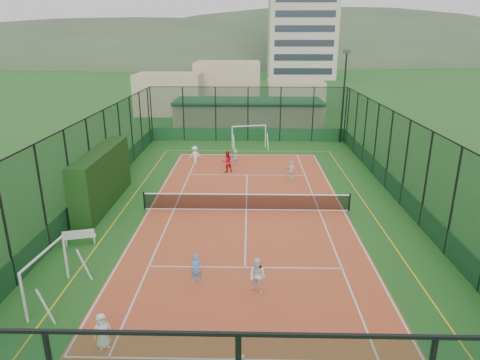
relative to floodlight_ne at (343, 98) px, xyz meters
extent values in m
plane|color=#24591E|center=(-8.60, -16.60, -4.12)|extent=(300.00, 300.00, 0.00)
cube|color=#AE3926|center=(-8.60, -16.60, -4.12)|extent=(11.17, 23.97, 0.01)
cube|color=beige|center=(3.40, 65.40, 10.88)|extent=(15.00, 12.00, 30.00)
cube|color=black|center=(-16.90, -15.89, -2.50)|extent=(1.11, 7.41, 3.24)
imported|color=white|center=(-13.00, -28.01, -3.51)|extent=(0.70, 0.63, 1.20)
imported|color=#5493F0|center=(-10.51, -24.16, -3.52)|extent=(0.47, 0.34, 1.20)
imported|color=white|center=(-8.11, -24.86, -3.40)|extent=(0.88, 0.85, 1.43)
imported|color=white|center=(-12.63, -7.39, -3.42)|extent=(1.01, 0.78, 1.38)
imported|color=white|center=(-5.58, -11.39, -3.42)|extent=(0.89, 0.65, 1.40)
imported|color=silver|center=(-9.52, -7.57, -3.51)|extent=(1.14, 0.44, 1.21)
imported|color=red|center=(-10.05, -9.50, -3.33)|extent=(0.94, 0.86, 1.57)
sphere|color=#CCE033|center=(-5.54, -15.76, -4.08)|extent=(0.07, 0.07, 0.07)
sphere|color=#CCE033|center=(-11.05, -15.74, -4.08)|extent=(0.07, 0.07, 0.07)
sphere|color=#CCE033|center=(-10.05, -15.86, -4.08)|extent=(0.07, 0.07, 0.07)
sphere|color=#CCE033|center=(-6.87, -15.49, -4.08)|extent=(0.07, 0.07, 0.07)
sphere|color=#CCE033|center=(-11.58, -15.45, -4.08)|extent=(0.07, 0.07, 0.07)
camera|label=1|loc=(-8.45, -39.04, 5.19)|focal=32.00mm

